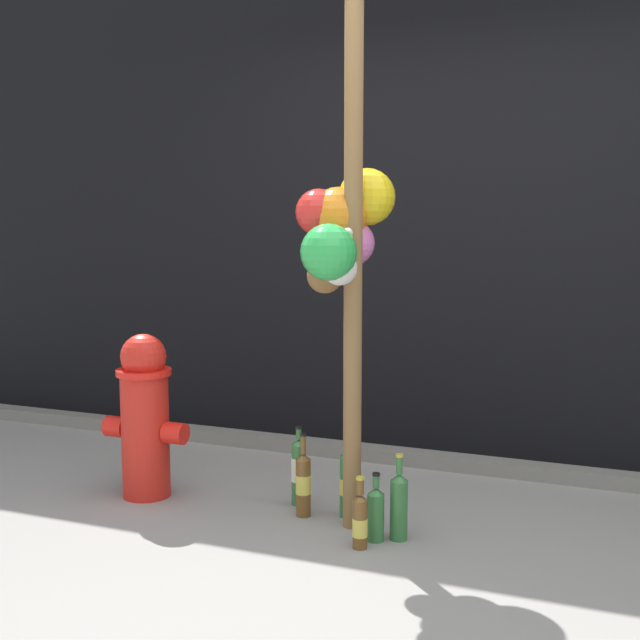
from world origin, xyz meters
The scene contains 12 objects.
ground_plane centered at (0.00, 0.00, 0.00)m, with size 14.00×14.00×0.00m, color gray.
building_wall centered at (0.00, 1.83, 1.57)m, with size 10.00×0.20×3.15m.
curb_strip centered at (0.00, 1.41, 0.04)m, with size 8.00×0.12×0.08m, color slate.
memorial_post centered at (-0.26, 0.42, 1.48)m, with size 0.57×0.60×2.72m.
fire_hydrant centered at (-1.30, 0.41, 0.41)m, with size 0.45×0.27×0.82m.
bottle_0 centered at (-0.55, 0.57, 0.17)m, with size 0.07×0.07×0.39m.
bottle_1 centered at (-0.28, 0.50, 0.16)m, with size 0.06×0.06×0.40m.
bottle_2 centered at (0.03, 0.33, 0.15)m, with size 0.08×0.08×0.38m.
bottle_3 centered at (-0.06, 0.28, 0.12)m, with size 0.07×0.07×0.30m.
bottle_4 centered at (-0.47, 0.44, 0.16)m, with size 0.07×0.07×0.39m.
bottle_5 centered at (-0.10, 0.18, 0.12)m, with size 0.06×0.06×0.31m.
litter_0 centered at (0.78, 1.52, 0.00)m, with size 0.12×0.12×0.01m, color #8C99B2.
Camera 1 is at (1.00, -2.96, 1.38)m, focal length 46.28 mm.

